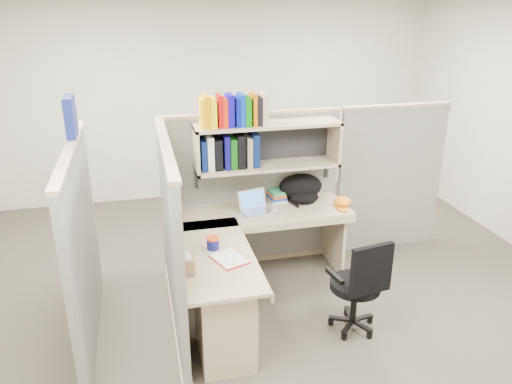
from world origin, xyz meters
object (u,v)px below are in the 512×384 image
object	(u,v)px
desk	(237,288)
laptop	(256,202)
backpack	(302,188)
snack_canister	(213,243)
task_chair	(357,299)

from	to	relation	value
desk	laptop	distance (m)	0.98
laptop	backpack	xyz separation A→B (m)	(0.53, 0.18, 0.03)
backpack	snack_canister	bearing A→B (deg)	-137.54
desk	snack_canister	size ratio (longest dim) A/B	16.33
desk	task_chair	bearing A→B (deg)	-12.61
desk	laptop	world-z (taller)	laptop
laptop	snack_canister	xyz separation A→B (m)	(-0.52, -0.64, -0.05)
desk	snack_canister	xyz separation A→B (m)	(-0.17, 0.18, 0.35)
desk	laptop	size ratio (longest dim) A/B	6.11
desk	snack_canister	bearing A→B (deg)	133.46
task_chair	snack_canister	bearing A→B (deg)	160.98
laptop	task_chair	bearing A→B (deg)	-71.75
backpack	task_chair	distance (m)	1.34
laptop	backpack	distance (m)	0.56
backpack	task_chair	world-z (taller)	backpack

